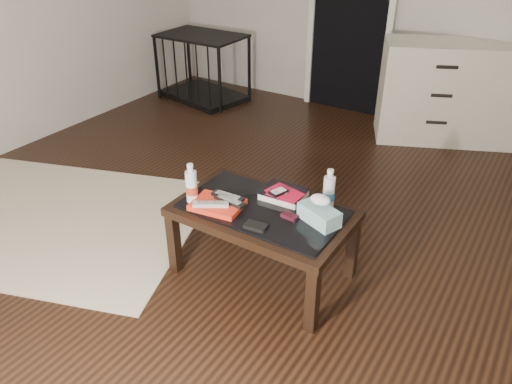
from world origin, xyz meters
TOP-DOWN VIEW (x-y plane):
  - ground at (0.00, 0.00)m, footprint 5.00×5.00m
  - doorway at (-0.40, 2.47)m, footprint 0.90×0.08m
  - coffee_table at (0.33, -0.37)m, footprint 1.00×0.60m
  - rug at (-1.23, -0.68)m, footprint 2.38×2.07m
  - dresser at (0.70, 2.23)m, footprint 1.30×0.94m
  - pet_crate at (-1.87, 1.91)m, footprint 1.00×0.77m
  - magazines at (0.10, -0.50)m, footprint 0.31×0.25m
  - remote_silver at (0.09, -0.55)m, footprint 0.20×0.15m
  - remote_black_front at (0.16, -0.46)m, footprint 0.20×0.07m
  - remote_black_back at (0.12, -0.43)m, footprint 0.20×0.06m
  - textbook at (0.37, -0.21)m, footprint 0.26×0.21m
  - dvd_mailers at (0.38, -0.23)m, footprint 0.21×0.17m
  - ipod at (0.36, -0.26)m, footprint 0.09×0.12m
  - flip_phone at (0.50, -0.38)m, footprint 0.09×0.05m
  - wallet at (0.40, -0.56)m, footprint 0.13×0.08m
  - water_bottle_left at (-0.06, -0.52)m, footprint 0.07×0.07m
  - water_bottle_right at (0.63, -0.17)m, footprint 0.08×0.08m
  - tissue_box at (0.65, -0.33)m, footprint 0.26×0.20m

SIDE VIEW (x-z plane):
  - ground at x=0.00m, z-range 0.00..0.00m
  - rug at x=-1.23m, z-range 0.00..0.01m
  - pet_crate at x=-1.87m, z-range -0.12..0.59m
  - coffee_table at x=0.33m, z-range 0.17..0.63m
  - dresser at x=0.70m, z-range 0.00..0.90m
  - wallet at x=0.40m, z-range 0.46..0.48m
  - flip_phone at x=0.50m, z-range 0.46..0.48m
  - magazines at x=0.10m, z-range 0.46..0.49m
  - textbook at x=0.37m, z-range 0.46..0.51m
  - remote_silver at x=0.09m, z-range 0.49..0.51m
  - remote_black_front at x=0.16m, z-range 0.49..0.51m
  - remote_black_back at x=0.12m, z-range 0.49..0.51m
  - tissue_box at x=0.65m, z-range 0.46..0.55m
  - dvd_mailers at x=0.38m, z-range 0.51..0.51m
  - ipod at x=0.36m, z-range 0.51..0.53m
  - water_bottle_left at x=-0.06m, z-range 0.46..0.70m
  - water_bottle_right at x=0.63m, z-range 0.46..0.70m
  - doorway at x=-0.40m, z-range -0.01..2.06m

